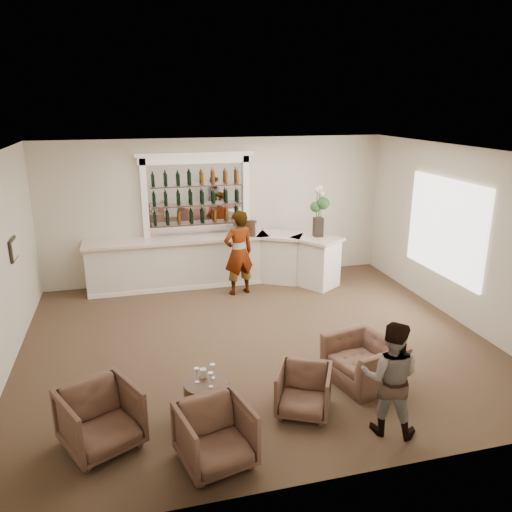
{
  "coord_description": "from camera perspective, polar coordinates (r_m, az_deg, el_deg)",
  "views": [
    {
      "loc": [
        -2.02,
        -7.75,
        4.06
      ],
      "look_at": [
        0.24,
        0.9,
        1.29
      ],
      "focal_mm": 35.0,
      "sensor_mm": 36.0,
      "label": 1
    }
  ],
  "objects": [
    {
      "name": "armchair_far",
      "position": [
        7.82,
        12.21,
        -11.62
      ],
      "size": [
        1.13,
        1.23,
        0.68
      ],
      "primitive_type": "imported",
      "rotation": [
        0.0,
        0.0,
        -1.33
      ],
      "color": "brown",
      "rests_on": "ground"
    },
    {
      "name": "napkin_holder",
      "position": [
        6.94,
        -6.06,
        -13.16
      ],
      "size": [
        0.08,
        0.08,
        0.12
      ],
      "primitive_type": "cube",
      "color": "silver",
      "rests_on": "cocktail_table"
    },
    {
      "name": "wine_glass_tbl_c",
      "position": [
        6.7,
        -5.18,
        -13.91
      ],
      "size": [
        0.07,
        0.07,
        0.21
      ],
      "primitive_type": null,
      "color": "white",
      "rests_on": "cocktail_table"
    },
    {
      "name": "cocktail_table",
      "position": [
        6.99,
        -5.62,
        -15.91
      ],
      "size": [
        0.62,
        0.62,
        0.5
      ],
      "primitive_type": "cylinder",
      "color": "#45281D",
      "rests_on": "ground"
    },
    {
      "name": "wine_glass_tbl_b",
      "position": [
        6.88,
        -4.98,
        -12.98
      ],
      "size": [
        0.07,
        0.07,
        0.21
      ],
      "primitive_type": null,
      "color": "white",
      "rests_on": "cocktail_table"
    },
    {
      "name": "espresso_machine",
      "position": [
        11.37,
        -1.16,
        3.36
      ],
      "size": [
        0.55,
        0.51,
        0.4
      ],
      "primitive_type": "cube",
      "rotation": [
        0.0,
        0.0,
        -0.33
      ],
      "color": "#BBBABF",
      "rests_on": "bar_counter"
    },
    {
      "name": "back_bar_alcove",
      "position": [
        11.44,
        -6.83,
        6.87
      ],
      "size": [
        2.64,
        0.25,
        3.0
      ],
      "color": "white",
      "rests_on": "ground"
    },
    {
      "name": "wine_glass_tbl_a",
      "position": [
        6.81,
        -6.78,
        -13.38
      ],
      "size": [
        0.07,
        0.07,
        0.21
      ],
      "primitive_type": null,
      "color": "white",
      "rests_on": "cocktail_table"
    },
    {
      "name": "bar_counter",
      "position": [
        11.44,
        -4.61,
        -0.59
      ],
      "size": [
        5.72,
        1.8,
        1.14
      ],
      "color": "white",
      "rests_on": "ground"
    },
    {
      "name": "wine_glass_bar_right",
      "position": [
        11.39,
        -0.66,
        2.89
      ],
      "size": [
        0.07,
        0.07,
        0.21
      ],
      "primitive_type": null,
      "color": "white",
      "rests_on": "bar_counter"
    },
    {
      "name": "ground",
      "position": [
        8.97,
        -0.04,
        -9.68
      ],
      "size": [
        8.0,
        8.0,
        0.0
      ],
      "primitive_type": "plane",
      "color": "brown",
      "rests_on": "ground"
    },
    {
      "name": "armchair_left",
      "position": [
        6.62,
        -17.35,
        -17.28
      ],
      "size": [
        1.14,
        1.15,
        0.79
      ],
      "primitive_type": "imported",
      "rotation": [
        0.0,
        0.0,
        0.46
      ],
      "color": "brown",
      "rests_on": "ground"
    },
    {
      "name": "armchair_right",
      "position": [
        7.0,
        5.48,
        -15.07
      ],
      "size": [
        0.95,
        0.96,
        0.66
      ],
      "primitive_type": "imported",
      "rotation": [
        0.0,
        0.0,
        -0.47
      ],
      "color": "brown",
      "rests_on": "ground"
    },
    {
      "name": "flower_vase",
      "position": [
        11.27,
        7.19,
        5.44
      ],
      "size": [
        0.3,
        0.3,
        1.15
      ],
      "color": "black",
      "rests_on": "bar_counter"
    },
    {
      "name": "wine_glass_bar_left",
      "position": [
        11.31,
        -2.42,
        2.78
      ],
      "size": [
        0.07,
        0.07,
        0.21
      ],
      "primitive_type": null,
      "color": "white",
      "rests_on": "bar_counter"
    },
    {
      "name": "room_shell",
      "position": [
        8.9,
        -0.18,
        6.06
      ],
      "size": [
        8.04,
        7.02,
        3.32
      ],
      "color": "beige",
      "rests_on": "ground"
    },
    {
      "name": "armchair_center",
      "position": [
        6.14,
        -4.66,
        -19.77
      ],
      "size": [
        0.96,
        0.98,
        0.74
      ],
      "primitive_type": "imported",
      "rotation": [
        0.0,
        0.0,
        0.24
      ],
      "color": "brown",
      "rests_on": "ground"
    },
    {
      "name": "sommelier",
      "position": [
        10.79,
        -2.01,
        0.37
      ],
      "size": [
        0.77,
        0.59,
        1.87
      ],
      "primitive_type": "imported",
      "rotation": [
        0.0,
        0.0,
        3.37
      ],
      "color": "gray",
      "rests_on": "ground"
    },
    {
      "name": "guest",
      "position": [
        6.63,
        15.08,
        -13.31
      ],
      "size": [
        0.93,
        0.87,
        1.52
      ],
      "primitive_type": "imported",
      "rotation": [
        0.0,
        0.0,
        2.61
      ],
      "color": "gray",
      "rests_on": "ground"
    }
  ]
}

